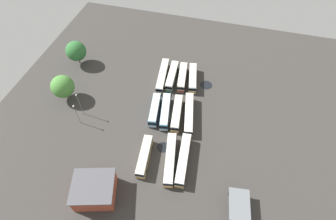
# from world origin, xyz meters

# --- Properties ---
(ground_plane) EXTENTS (113.06, 113.06, 0.00)m
(ground_plane) POSITION_xyz_m (0.00, 0.00, 0.00)
(ground_plane) COLOR #383533
(bus_row0_slot0) EXTENTS (15.54, 4.35, 3.36)m
(bus_row0_slot0) POSITION_xyz_m (-15.09, -7.13, 1.78)
(bus_row0_slot0) COLOR silver
(bus_row0_slot0) RESTS_ON ground_plane
(bus_row0_slot1) EXTENTS (13.17, 3.39, 3.36)m
(bus_row0_slot1) POSITION_xyz_m (-15.87, -3.90, 1.78)
(bus_row0_slot1) COLOR silver
(bus_row0_slot1) RESTS_ON ground_plane
(bus_row0_slot2) EXTENTS (12.49, 4.13, 3.36)m
(bus_row0_slot2) POSITION_xyz_m (-16.31, -0.29, 1.78)
(bus_row0_slot2) COLOR silver
(bus_row0_slot2) RESTS_ON ground_plane
(bus_row0_slot3) EXTENTS (12.59, 4.76, 3.36)m
(bus_row0_slot3) POSITION_xyz_m (-16.76, 3.32, 1.78)
(bus_row0_slot3) COLOR silver
(bus_row0_slot3) RESTS_ON ground_plane
(bus_row1_slot0) EXTENTS (12.14, 4.29, 3.36)m
(bus_row1_slot0) POSITION_xyz_m (0.34, -5.35, 1.78)
(bus_row1_slot0) COLOR teal
(bus_row1_slot0) RESTS_ON ground_plane
(bus_row1_slot1) EXTENTS (13.34, 4.85, 3.36)m
(bus_row1_slot1) POSITION_xyz_m (0.10, -1.93, 1.78)
(bus_row1_slot1) COLOR teal
(bus_row1_slot1) RESTS_ON ground_plane
(bus_row1_slot2) EXTENTS (13.31, 4.24, 3.36)m
(bus_row1_slot2) POSITION_xyz_m (-0.15, 1.73, 1.78)
(bus_row1_slot2) COLOR silver
(bus_row1_slot2) RESTS_ON ground_plane
(bus_row1_slot3) EXTENTS (15.55, 5.33, 3.36)m
(bus_row1_slot3) POSITION_xyz_m (-0.89, 5.44, 1.78)
(bus_row1_slot3) COLOR silver
(bus_row1_slot3) RESTS_ON ground_plane
(bus_row2_slot0) EXTENTS (12.41, 3.87, 3.36)m
(bus_row2_slot0) POSITION_xyz_m (16.87, -3.28, 1.78)
(bus_row2_slot0) COLOR silver
(bus_row2_slot0) RESTS_ON ground_plane
(bus_row2_slot2) EXTENTS (15.55, 5.26, 3.36)m
(bus_row2_slot2) POSITION_xyz_m (15.83, 3.82, 1.78)
(bus_row2_slot2) COLOR silver
(bus_row2_slot2) RESTS_ON ground_plane
(bus_row2_slot3) EXTENTS (15.51, 3.83, 3.36)m
(bus_row2_slot3) POSITION_xyz_m (14.98, 7.32, 1.78)
(bus_row2_slot3) COLOR silver
(bus_row2_slot3) RESTS_ON ground_plane
(depot_building) EXTENTS (11.85, 12.60, 5.68)m
(depot_building) POSITION_xyz_m (29.70, -12.13, 2.86)
(depot_building) COLOR #99422D
(depot_building) RESTS_ON ground_plane
(maintenance_shelter) EXTENTS (8.41, 5.96, 3.67)m
(maintenance_shelter) POSITION_xyz_m (24.06, 23.17, 3.45)
(maintenance_shelter) COLOR slate
(maintenance_shelter) RESTS_ON ground_plane
(lamp_post_far_corner) EXTENTS (0.56, 0.28, 9.26)m
(lamp_post_far_corner) POSITION_xyz_m (6.63, -27.36, 5.05)
(lamp_post_far_corner) COLOR slate
(lamp_post_far_corner) RESTS_ON ground_plane
(lamp_post_mid_lot) EXTENTS (0.56, 0.28, 8.38)m
(lamp_post_mid_lot) POSITION_xyz_m (10.09, -26.68, 4.61)
(lamp_post_mid_lot) COLOR slate
(lamp_post_mid_lot) RESTS_ON ground_plane
(tree_northwest) EXTENTS (7.41, 7.41, 9.16)m
(tree_northwest) POSITION_xyz_m (1.71, -35.79, 5.45)
(tree_northwest) COLOR brown
(tree_northwest) RESTS_ON ground_plane
(tree_north_edge) EXTENTS (7.25, 7.25, 9.34)m
(tree_north_edge) POSITION_xyz_m (-15.29, -39.83, 5.71)
(tree_north_edge) COLOR brown
(tree_north_edge) RESTS_ON ground_plane
(puddle_back_corner) EXTENTS (4.31, 4.31, 0.01)m
(puddle_back_corner) POSITION_xyz_m (-16.38, 8.40, 0.00)
(puddle_back_corner) COLOR black
(puddle_back_corner) RESTS_ON ground_plane
(puddle_centre_drain) EXTENTS (3.61, 3.61, 0.01)m
(puddle_centre_drain) POSITION_xyz_m (11.80, 0.63, 0.00)
(puddle_centre_drain) COLOR black
(puddle_centre_drain) RESTS_ON ground_plane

